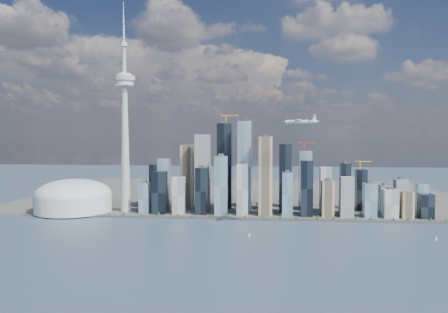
# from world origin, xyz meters

# --- Properties ---
(ground) EXTENTS (4000.00, 4000.00, 0.00)m
(ground) POSITION_xyz_m (0.00, 0.00, 0.00)
(ground) COLOR #374B61
(ground) RESTS_ON ground
(seawall) EXTENTS (1100.00, 22.00, 4.00)m
(seawall) POSITION_xyz_m (0.00, 250.00, 2.00)
(seawall) COLOR #383838
(seawall) RESTS_ON ground
(land) EXTENTS (1400.00, 900.00, 3.00)m
(land) POSITION_xyz_m (0.00, 700.00, 1.50)
(land) COLOR #4C4C47
(land) RESTS_ON ground
(shoreline_trees) EXTENTS (960.53, 7.20, 8.80)m
(shoreline_trees) POSITION_xyz_m (0.00, 250.00, 8.78)
(shoreline_trees) COLOR #3F2D1E
(shoreline_trees) RESTS_ON seawall
(skyscraper_cluster) EXTENTS (736.00, 142.00, 261.26)m
(skyscraper_cluster) POSITION_xyz_m (59.62, 336.82, 81.14)
(skyscraper_cluster) COLOR black
(skyscraper_cluster) RESTS_ON land
(needle_tower) EXTENTS (56.00, 56.00, 550.50)m
(needle_tower) POSITION_xyz_m (-300.00, 310.00, 235.84)
(needle_tower) COLOR #A5A4A0
(needle_tower) RESTS_ON land
(dome_stadium) EXTENTS (200.00, 200.00, 86.00)m
(dome_stadium) POSITION_xyz_m (-440.00, 300.00, 39.44)
(dome_stadium) COLOR silver
(dome_stadium) RESTS_ON land
(airplane) EXTENTS (75.34, 66.91, 18.40)m
(airplane) POSITION_xyz_m (145.23, 126.03, 236.48)
(airplane) COLOR white
(airplane) RESTS_ON ground
(sailboat_west) EXTENTS (6.12, 2.34, 8.44)m
(sailboat_west) POSITION_xyz_m (38.99, 71.04, 2.71)
(sailboat_west) COLOR white
(sailboat_west) RESTS_ON ground
(sailboat_east) EXTENTS (6.36, 3.77, 9.04)m
(sailboat_east) POSITION_xyz_m (408.73, 78.56, 2.90)
(sailboat_east) COLOR white
(sailboat_east) RESTS_ON ground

